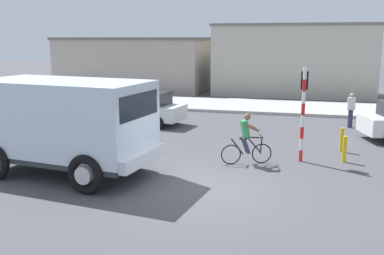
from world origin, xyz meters
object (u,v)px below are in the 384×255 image
(truck_foreground, at_px, (65,121))
(bollard_far, at_px, (342,140))
(traffic_light_pole, at_px, (304,101))
(bollard_near, at_px, (345,149))
(pedestrian_near_kerb, at_px, (351,110))
(cyclist, at_px, (246,139))
(car_white_mid, at_px, (144,108))

(truck_foreground, xyz_separation_m, bollard_far, (8.37, 4.99, -1.22))
(traffic_light_pole, relative_size, bollard_near, 3.56)
(traffic_light_pole, xyz_separation_m, pedestrian_near_kerb, (2.13, 6.39, -1.22))
(traffic_light_pole, relative_size, pedestrian_near_kerb, 1.98)
(traffic_light_pole, xyz_separation_m, bollard_far, (1.42, 1.61, -1.62))
(cyclist, xyz_separation_m, traffic_light_pole, (1.76, 0.87, 1.20))
(car_white_mid, height_order, bollard_near, car_white_mid)
(bollard_near, bearing_deg, traffic_light_pole, -171.68)
(car_white_mid, relative_size, bollard_far, 4.67)
(pedestrian_near_kerb, bearing_deg, cyclist, -118.17)
(cyclist, bearing_deg, pedestrian_near_kerb, 61.83)
(car_white_mid, bearing_deg, pedestrian_near_kerb, 10.12)
(cyclist, xyz_separation_m, car_white_mid, (-5.76, 5.54, -0.05))
(cyclist, distance_m, car_white_mid, 7.99)
(pedestrian_near_kerb, bearing_deg, bollard_near, -96.46)
(truck_foreground, distance_m, car_white_mid, 8.11)
(traffic_light_pole, xyz_separation_m, bollard_near, (1.42, 0.21, -1.62))
(truck_foreground, relative_size, traffic_light_pole, 1.78)
(cyclist, distance_m, traffic_light_pole, 2.31)
(car_white_mid, relative_size, bollard_near, 4.67)
(traffic_light_pole, distance_m, pedestrian_near_kerb, 6.85)
(truck_foreground, bearing_deg, bollard_far, 30.79)
(traffic_light_pole, relative_size, car_white_mid, 0.76)
(car_white_mid, distance_m, pedestrian_near_kerb, 9.80)
(car_white_mid, bearing_deg, bollard_far, -18.89)
(pedestrian_near_kerb, bearing_deg, truck_foreground, -132.86)
(truck_foreground, xyz_separation_m, pedestrian_near_kerb, (9.07, 9.77, -0.82))
(traffic_light_pole, xyz_separation_m, car_white_mid, (-7.53, 4.67, -1.25))
(bollard_near, bearing_deg, pedestrian_near_kerb, 83.54)
(traffic_light_pole, bearing_deg, car_white_mid, 148.17)
(cyclist, xyz_separation_m, pedestrian_near_kerb, (3.89, 7.26, -0.02))
(traffic_light_pole, distance_m, car_white_mid, 8.95)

